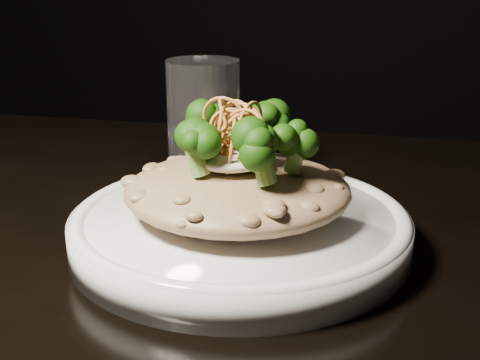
{
  "coord_description": "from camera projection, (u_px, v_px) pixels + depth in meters",
  "views": [
    {
      "loc": [
        0.16,
        -0.43,
        0.97
      ],
      "look_at": [
        0.06,
        0.03,
        0.81
      ],
      "focal_mm": 50.0,
      "sensor_mm": 36.0,
      "label": 1
    }
  ],
  "objects": [
    {
      "name": "table",
      "position": [
        159.0,
        351.0,
        0.53
      ],
      "size": [
        1.1,
        0.8,
        0.75
      ],
      "color": "black",
      "rests_on": "ground"
    },
    {
      "name": "plate",
      "position": [
        240.0,
        231.0,
        0.52
      ],
      "size": [
        0.26,
        0.26,
        0.03
      ],
      "primitive_type": "cylinder",
      "color": "silver",
      "rests_on": "table"
    },
    {
      "name": "risotto",
      "position": [
        238.0,
        190.0,
        0.51
      ],
      "size": [
        0.17,
        0.17,
        0.04
      ],
      "primitive_type": "ellipsoid",
      "color": "brown",
      "rests_on": "plate"
    },
    {
      "name": "broccoli",
      "position": [
        241.0,
        137.0,
        0.5
      ],
      "size": [
        0.12,
        0.12,
        0.04
      ],
      "primitive_type": null,
      "color": "black",
      "rests_on": "risotto"
    },
    {
      "name": "cheese",
      "position": [
        231.0,
        158.0,
        0.5
      ],
      "size": [
        0.06,
        0.06,
        0.02
      ],
      "primitive_type": "ellipsoid",
      "color": "white",
      "rests_on": "risotto"
    },
    {
      "name": "shallots",
      "position": [
        236.0,
        126.0,
        0.49
      ],
      "size": [
        0.05,
        0.05,
        0.03
      ],
      "primitive_type": null,
      "color": "#935D1F",
      "rests_on": "cheese"
    },
    {
      "name": "drinking_glass",
      "position": [
        204.0,
        124.0,
        0.64
      ],
      "size": [
        0.07,
        0.07,
        0.12
      ],
      "primitive_type": "cylinder",
      "rotation": [
        0.0,
        0.0,
        -0.06
      ],
      "color": "white",
      "rests_on": "table"
    }
  ]
}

